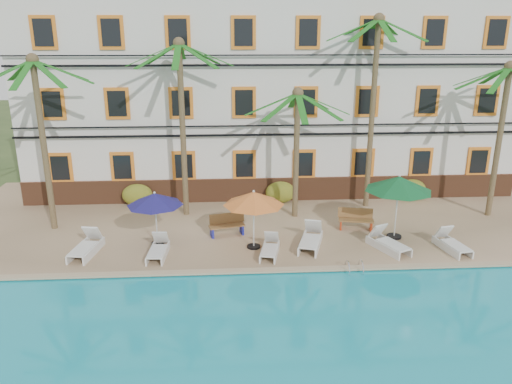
{
  "coord_description": "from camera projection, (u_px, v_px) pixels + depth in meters",
  "views": [
    {
      "loc": [
        -2.38,
        -17.11,
        8.5
      ],
      "look_at": [
        -1.16,
        3.0,
        2.0
      ],
      "focal_mm": 35.0,
      "sensor_mm": 36.0,
      "label": 1
    }
  ],
  "objects": [
    {
      "name": "lounger_b",
      "position": [
        158.0,
        249.0,
        19.15
      ],
      "size": [
        0.75,
        1.82,
        0.84
      ],
      "color": "silver",
      "rests_on": "pool_deck"
    },
    {
      "name": "palm_a",
      "position": [
        40.0,
        118.0,
        20.47
      ],
      "size": [
        4.63,
        4.63,
        7.44
      ],
      "color": "brown",
      "rests_on": "pool_deck"
    },
    {
      "name": "pool_ladder",
      "position": [
        354.0,
        270.0,
        18.1
      ],
      "size": [
        0.54,
        0.74,
        0.74
      ],
      "color": "silver",
      "rests_on": "ground"
    },
    {
      "name": "bench_right",
      "position": [
        356.0,
        219.0,
        21.72
      ],
      "size": [
        1.57,
        0.78,
        0.93
      ],
      "color": "olive",
      "rests_on": "pool_deck"
    },
    {
      "name": "pool_coping",
      "position": [
        294.0,
        269.0,
        18.06
      ],
      "size": [
        30.0,
        0.35,
        0.06
      ],
      "primitive_type": "cube",
      "color": "tan",
      "rests_on": "pool_deck"
    },
    {
      "name": "shrub_mid",
      "position": [
        281.0,
        192.0,
        25.04
      ],
      "size": [
        1.5,
        0.9,
        1.1
      ],
      "primitive_type": "ellipsoid",
      "color": "#2C5719",
      "rests_on": "pool_deck"
    },
    {
      "name": "umbrella_red",
      "position": [
        254.0,
        199.0,
        19.34
      ],
      "size": [
        2.41,
        2.41,
        2.41
      ],
      "color": "black",
      "rests_on": "pool_deck"
    },
    {
      "name": "shrub_left",
      "position": [
        137.0,
        195.0,
        24.63
      ],
      "size": [
        1.5,
        0.9,
        1.1
      ],
      "primitive_type": "ellipsoid",
      "color": "#2C5719",
      "rests_on": "pool_deck"
    },
    {
      "name": "palm_c",
      "position": [
        297.0,
        132.0,
        22.16
      ],
      "size": [
        4.63,
        4.63,
        5.96
      ],
      "color": "brown",
      "rests_on": "pool_deck"
    },
    {
      "name": "lounger_f",
      "position": [
        452.0,
        243.0,
        19.66
      ],
      "size": [
        0.97,
        1.91,
        0.86
      ],
      "color": "silver",
      "rests_on": "pool_deck"
    },
    {
      "name": "hotel_building",
      "position": [
        270.0,
        92.0,
        26.83
      ],
      "size": [
        25.4,
        6.44,
        10.22
      ],
      "color": "silver",
      "rests_on": "pool_deck"
    },
    {
      "name": "umbrella_green",
      "position": [
        399.0,
        184.0,
        20.23
      ],
      "size": [
        2.75,
        2.75,
        2.75
      ],
      "color": "black",
      "rests_on": "pool_deck"
    },
    {
      "name": "pool_deck",
      "position": [
        278.0,
        216.0,
        23.71
      ],
      "size": [
        30.0,
        12.0,
        0.25
      ],
      "primitive_type": "cube",
      "color": "tan",
      "rests_on": "ground"
    },
    {
      "name": "lounger_c",
      "position": [
        270.0,
        248.0,
        19.28
      ],
      "size": [
        0.94,
        1.79,
        0.8
      ],
      "color": "silver",
      "rests_on": "pool_deck"
    },
    {
      "name": "lounger_e",
      "position": [
        388.0,
        243.0,
        19.7
      ],
      "size": [
        1.43,
        2.05,
        0.91
      ],
      "color": "silver",
      "rests_on": "pool_deck"
    },
    {
      "name": "palm_d",
      "position": [
        374.0,
        88.0,
        23.01
      ],
      "size": [
        4.63,
        4.63,
        9.04
      ],
      "color": "brown",
      "rests_on": "pool_deck"
    },
    {
      "name": "bench_left",
      "position": [
        226.0,
        224.0,
        21.1
      ],
      "size": [
        1.57,
        0.83,
        0.93
      ],
      "color": "olive",
      "rests_on": "pool_deck"
    },
    {
      "name": "palm_e",
      "position": [
        503.0,
        117.0,
        22.11
      ],
      "size": [
        4.63,
        4.63,
        7.06
      ],
      "color": "brown",
      "rests_on": "pool_deck"
    },
    {
      "name": "shrub_right",
      "position": [
        411.0,
        190.0,
        25.42
      ],
      "size": [
        1.5,
        0.9,
        1.1
      ],
      "primitive_type": "ellipsoid",
      "color": "#2C5719",
      "rests_on": "pool_deck"
    },
    {
      "name": "lounger_d",
      "position": [
        311.0,
        239.0,
        19.98
      ],
      "size": [
        1.32,
        2.19,
        0.98
      ],
      "color": "silver",
      "rests_on": "pool_deck"
    },
    {
      "name": "lounger_a",
      "position": [
        86.0,
        246.0,
        19.32
      ],
      "size": [
        1.03,
        2.1,
        0.95
      ],
      "color": "silver",
      "rests_on": "pool_deck"
    },
    {
      "name": "umbrella_blue",
      "position": [
        155.0,
        200.0,
        19.71
      ],
      "size": [
        2.24,
        2.24,
        2.25
      ],
      "color": "black",
      "rests_on": "pool_deck"
    },
    {
      "name": "ground",
      "position": [
        291.0,
        265.0,
        19.0
      ],
      "size": [
        100.0,
        100.0,
        0.0
      ],
      "primitive_type": "plane",
      "color": "#384C23",
      "rests_on": "ground"
    },
    {
      "name": "palm_b",
      "position": [
        182.0,
        104.0,
        22.02
      ],
      "size": [
        4.63,
        4.63,
        8.03
      ],
      "color": "brown",
      "rests_on": "pool_deck"
    }
  ]
}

